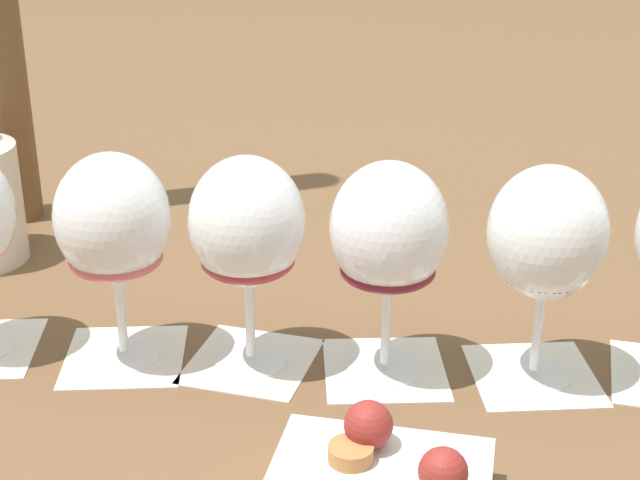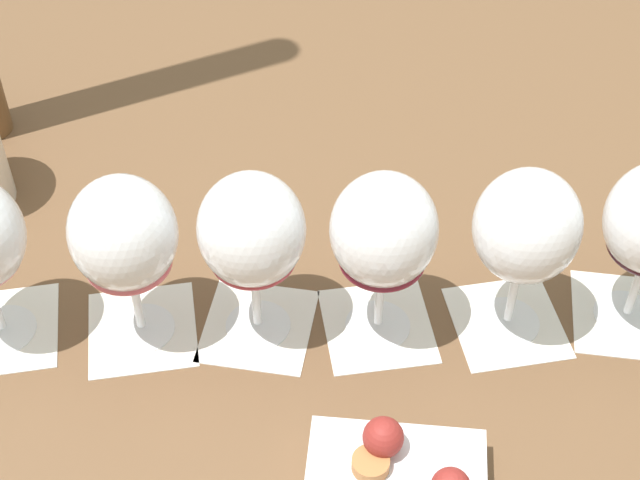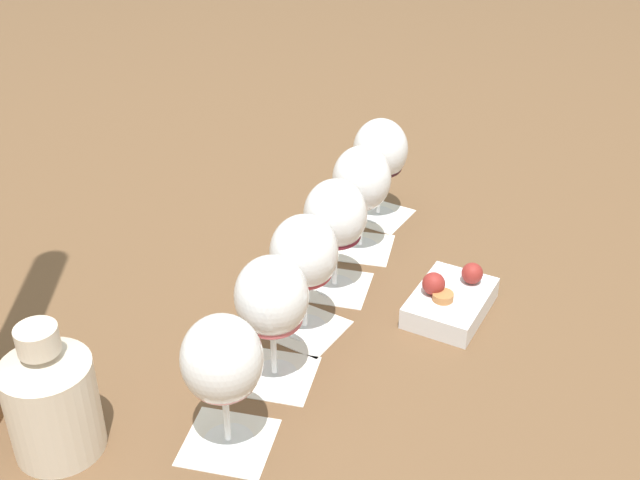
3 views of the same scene
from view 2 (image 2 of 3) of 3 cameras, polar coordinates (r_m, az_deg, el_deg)
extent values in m
plane|color=brown|center=(0.94, -0.03, -5.05)|extent=(8.00, 8.00, 0.00)
cube|color=silver|center=(0.98, -17.93, -5.03)|extent=(0.14, 0.14, 0.00)
cube|color=silver|center=(0.95, -10.30, -5.12)|extent=(0.14, 0.14, 0.00)
cube|color=silver|center=(0.94, -3.62, -4.99)|extent=(0.15, 0.15, 0.00)
cube|color=silver|center=(0.94, 3.38, -5.00)|extent=(0.14, 0.14, 0.00)
cube|color=silver|center=(0.95, 10.82, -4.72)|extent=(0.14, 0.14, 0.00)
cube|color=silver|center=(0.99, 17.37, -4.21)|extent=(0.15, 0.15, 0.00)
cylinder|color=white|center=(0.98, -17.97, -4.89)|extent=(0.06, 0.06, 0.01)
cylinder|color=white|center=(0.94, -10.33, -4.97)|extent=(0.06, 0.06, 0.01)
cylinder|color=white|center=(0.91, -10.65, -3.35)|extent=(0.01, 0.01, 0.08)
ellipsoid|color=white|center=(0.85, -11.40, 0.39)|extent=(0.09, 0.09, 0.11)
ellipsoid|color=#D95F69|center=(0.88, -11.06, -1.28)|extent=(0.08, 0.08, 0.02)
cylinder|color=white|center=(0.93, -3.63, -4.85)|extent=(0.06, 0.06, 0.01)
cylinder|color=white|center=(0.90, -3.75, -3.20)|extent=(0.01, 0.01, 0.08)
ellipsoid|color=white|center=(0.84, -4.01, 0.60)|extent=(0.09, 0.09, 0.11)
ellipsoid|color=#A32D38|center=(0.87, -3.90, -0.95)|extent=(0.08, 0.08, 0.03)
cylinder|color=white|center=(0.93, 3.39, -4.85)|extent=(0.06, 0.06, 0.01)
cylinder|color=white|center=(0.90, 3.49, -3.21)|extent=(0.01, 0.01, 0.08)
ellipsoid|color=white|center=(0.84, 3.74, 0.59)|extent=(0.09, 0.09, 0.11)
ellipsoid|color=maroon|center=(0.87, 3.63, -1.12)|extent=(0.08, 0.08, 0.02)
cylinder|color=white|center=(0.95, 10.85, -4.58)|extent=(0.06, 0.06, 0.01)
cylinder|color=white|center=(0.92, 11.18, -2.95)|extent=(0.01, 0.01, 0.08)
ellipsoid|color=white|center=(0.86, 11.96, 0.78)|extent=(0.09, 0.09, 0.11)
ellipsoid|color=#3F0716|center=(0.88, 11.69, -0.50)|extent=(0.08, 0.08, 0.04)
cylinder|color=white|center=(0.99, 17.42, -4.07)|extent=(0.06, 0.06, 0.01)
cylinder|color=white|center=(0.96, 17.93, -2.48)|extent=(0.01, 0.01, 0.08)
cylinder|color=#B2703D|center=(0.80, 2.96, -12.88)|extent=(0.03, 0.03, 0.01)
sphere|color=maroon|center=(0.80, 3.70, -11.38)|extent=(0.03, 0.03, 0.03)
camera|label=1|loc=(0.33, 32.76, -62.64)|focal=55.00mm
camera|label=3|loc=(0.92, -79.89, 9.26)|focal=45.00mm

